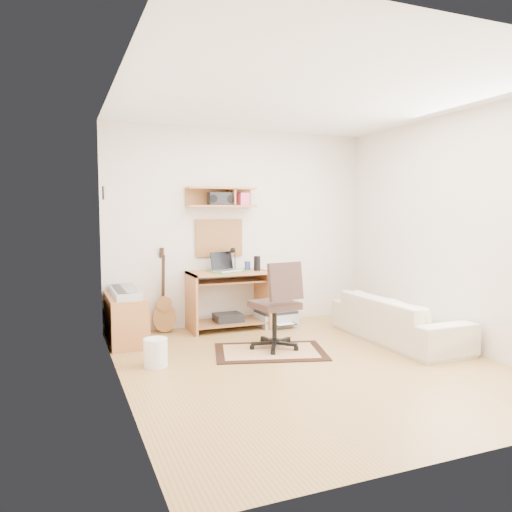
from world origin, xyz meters
name	(u,v)px	position (x,y,z in m)	size (l,w,h in m)	color
floor	(310,365)	(0.00, 0.00, -0.01)	(3.60, 4.00, 0.01)	#B1864A
ceiling	(312,96)	(0.00, 0.00, 2.60)	(3.60, 4.00, 0.01)	white
back_wall	(240,228)	(0.00, 2.00, 1.30)	(3.60, 0.01, 2.60)	silver
left_wall	(119,237)	(-1.80, 0.00, 1.30)	(0.01, 4.00, 2.60)	silver
right_wall	(455,231)	(1.80, 0.00, 1.30)	(0.01, 4.00, 2.60)	silver
wall_shelf	(221,197)	(-0.30, 1.88, 1.70)	(0.90, 0.25, 0.26)	#C07944
cork_board	(219,238)	(-0.30, 1.98, 1.17)	(0.64, 0.03, 0.49)	tan
wall_photo	(104,193)	(-1.79, 1.50, 1.72)	(0.02, 0.20, 0.15)	#4C8CBF
desk	(228,300)	(-0.27, 1.73, 0.38)	(1.00, 0.55, 0.75)	#C07944
laptop	(227,262)	(-0.28, 1.71, 0.88)	(0.33, 0.33, 0.25)	silver
speaker	(257,263)	(0.12, 1.68, 0.84)	(0.09, 0.09, 0.19)	black
desk_lamp	(235,259)	(-0.12, 1.87, 0.90)	(0.10, 0.10, 0.29)	black
pencil_cup	(247,265)	(0.04, 1.83, 0.81)	(0.08, 0.08, 0.11)	#2E4A8A
boombox	(221,199)	(-0.31, 1.87, 1.68)	(0.32, 0.15, 0.16)	black
rug	(270,351)	(-0.19, 0.54, 0.01)	(1.17, 0.78, 0.02)	beige
task_chair	(275,305)	(-0.10, 0.63, 0.49)	(0.51, 0.51, 0.99)	#34241F
cabinet	(126,319)	(-1.58, 1.55, 0.28)	(0.40, 0.90, 0.55)	#C07944
music_keyboard	(125,292)	(-1.58, 1.55, 0.59)	(0.28, 0.88, 0.08)	#B2B5BA
guitar	(164,290)	(-1.07, 1.86, 0.54)	(0.29, 0.18, 1.07)	#97622E
waste_basket	(156,352)	(-1.43, 0.51, 0.14)	(0.23, 0.23, 0.28)	white
printer	(276,319)	(0.40, 1.69, 0.08)	(0.51, 0.39, 0.19)	#A5A8AA
sofa	(398,311)	(1.38, 0.41, 0.35)	(1.80, 0.52, 0.70)	beige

